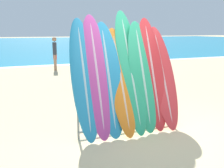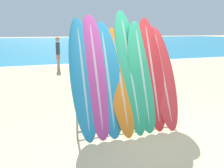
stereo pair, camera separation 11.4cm
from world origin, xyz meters
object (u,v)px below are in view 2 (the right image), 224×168
person_near_water (58,52)px  surfboard_slot_0 (83,78)px  surfboard_slot_2 (108,79)px  surfboard_slot_3 (120,81)px  surfboard_slot_1 (96,76)px  surfboard_rack (127,110)px  surfboard_slot_4 (130,70)px  surfboard_slot_7 (163,77)px  surfboard_slot_5 (142,76)px  person_mid_beach (91,62)px  surfboard_slot_6 (152,73)px

person_near_water → surfboard_slot_0: bearing=-164.8°
surfboard_slot_2 → surfboard_slot_3: size_ratio=1.06×
surfboard_slot_2 → surfboard_slot_3: 0.26m
surfboard_slot_0 → surfboard_slot_1: surfboard_slot_1 is taller
surfboard_rack → surfboard_slot_4: size_ratio=0.85×
surfboard_rack → surfboard_slot_7: 1.05m
surfboard_rack → surfboard_slot_2: (-0.37, 0.08, 0.65)m
surfboard_rack → surfboard_slot_5: size_ratio=0.94×
surfboard_slot_3 → surfboard_slot_5: surfboard_slot_5 is taller
surfboard_slot_7 → person_near_water: size_ratio=1.25×
surfboard_slot_1 → person_mid_beach: bearing=74.6°
surfboard_rack → surfboard_slot_7: bearing=5.9°
surfboard_slot_6 → person_mid_beach: (0.10, 4.70, -0.30)m
surfboard_slot_2 → surfboard_slot_1: bearing=175.1°
surfboard_slot_6 → person_near_water: surfboard_slot_6 is taller
surfboard_slot_1 → surfboard_slot_3: surfboard_slot_1 is taller
surfboard_rack → surfboard_slot_7: (0.86, 0.09, 0.60)m
surfboard_slot_7 → surfboard_rack: bearing=-174.1°
surfboard_slot_1 → person_mid_beach: 4.88m
surfboard_slot_3 → person_near_water: size_ratio=1.24×
surfboard_rack → surfboard_slot_5: (0.37, 0.08, 0.66)m
surfboard_slot_2 → surfboard_slot_6: bearing=0.6°
surfboard_slot_1 → surfboard_slot_4: (0.73, 0.05, 0.05)m
surfboard_slot_0 → surfboard_slot_7: surfboard_slot_0 is taller
surfboard_slot_1 → surfboard_slot_4: size_ratio=0.96×
surfboard_slot_7 → person_near_water: bearing=94.5°
surfboard_rack → surfboard_slot_7: size_ratio=0.99×
surfboard_slot_1 → surfboard_slot_4: bearing=3.9°
surfboard_slot_0 → surfboard_slot_2: surfboard_slot_0 is taller
surfboard_rack → surfboard_slot_2: 0.75m
surfboard_slot_3 → surfboard_slot_6: surfboard_slot_6 is taller
surfboard_slot_5 → surfboard_slot_7: 0.50m
surfboard_slot_1 → surfboard_slot_0: bearing=-177.8°
surfboard_slot_1 → surfboard_slot_2: surfboard_slot_1 is taller
surfboard_slot_5 → surfboard_slot_7: bearing=1.4°
surfboard_slot_3 → person_mid_beach: surfboard_slot_3 is taller
surfboard_slot_5 → surfboard_slot_4: bearing=162.6°
surfboard_slot_3 → surfboard_slot_7: bearing=0.6°
surfboard_slot_1 → surfboard_slot_4: surfboard_slot_4 is taller
surfboard_slot_4 → person_near_water: surfboard_slot_4 is taller
surfboard_rack → surfboard_slot_1: bearing=170.4°
surfboard_rack → surfboard_slot_6: 0.92m
surfboard_slot_4 → surfboard_slot_5: bearing=-17.4°
surfboard_rack → person_mid_beach: (0.70, 4.79, 0.40)m
surfboard_slot_0 → surfboard_slot_4: surfboard_slot_4 is taller
surfboard_slot_0 → surfboard_slot_5: surfboard_slot_0 is taller
surfboard_slot_7 → surfboard_slot_0: bearing=179.9°
surfboard_slot_0 → person_near_water: bearing=83.3°
surfboard_slot_0 → person_near_water: surfboard_slot_0 is taller
surfboard_slot_3 → surfboard_slot_4: size_ratio=0.85×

